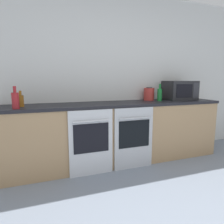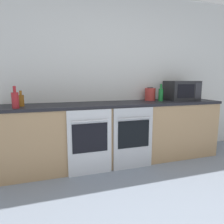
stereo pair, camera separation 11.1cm
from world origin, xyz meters
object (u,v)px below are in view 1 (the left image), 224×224
at_px(bottle_red, 15,100).
at_px(bottle_amber, 21,101).
at_px(oven_left, 91,143).
at_px(bottle_green, 160,94).
at_px(microwave, 180,90).
at_px(kettle, 149,94).
at_px(oven_right, 134,138).

xyz_separation_m(bottle_red, bottle_amber, (0.04, 0.18, -0.02)).
distance_m(oven_left, bottle_amber, 1.03).
relative_size(bottle_red, bottle_amber, 1.31).
height_order(bottle_green, bottle_red, bottle_green).
xyz_separation_m(microwave, kettle, (-0.54, 0.10, -0.06)).
distance_m(bottle_amber, kettle, 1.95).
distance_m(oven_left, bottle_red, 1.04).
relative_size(oven_left, bottle_red, 3.30).
xyz_separation_m(bottle_red, kettle, (1.98, 0.36, -0.00)).
distance_m(microwave, kettle, 0.55).
xyz_separation_m(microwave, bottle_red, (-2.52, -0.26, -0.06)).
distance_m(oven_left, microwave, 1.81).
xyz_separation_m(oven_left, bottle_red, (-0.86, 0.12, 0.57)).
xyz_separation_m(bottle_green, bottle_amber, (-2.05, -0.03, -0.03)).
height_order(microwave, kettle, microwave).
xyz_separation_m(oven_left, bottle_amber, (-0.82, 0.30, 0.55)).
bearing_deg(oven_right, bottle_red, 175.26).
bearing_deg(oven_right, bottle_green, 28.66).
bearing_deg(bottle_amber, oven_right, -12.01).
xyz_separation_m(microwave, bottle_green, (-0.43, -0.05, -0.05)).
bearing_deg(kettle, bottle_amber, -174.85).
relative_size(oven_right, kettle, 4.05).
distance_m(microwave, bottle_red, 2.53).
distance_m(oven_right, kettle, 0.90).
distance_m(bottle_red, bottle_amber, 0.19).
height_order(oven_right, bottle_amber, bottle_amber).
height_order(microwave, bottle_green, microwave).
height_order(bottle_green, kettle, bottle_green).
distance_m(bottle_green, kettle, 0.18).
bearing_deg(microwave, bottle_amber, -178.18).
bearing_deg(bottle_amber, oven_left, -20.34).
relative_size(microwave, bottle_red, 1.97).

